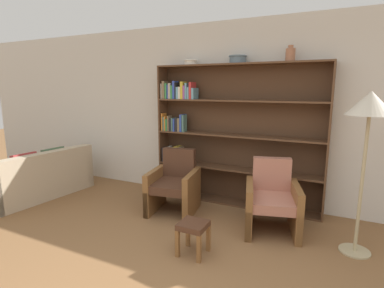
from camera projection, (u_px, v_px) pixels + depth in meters
name	position (u px, v px, depth m)	size (l,w,h in m)	color
wall_back	(253.00, 114.00, 4.49)	(12.00, 0.06, 2.75)	silver
bookshelf	(223.00, 135.00, 4.58)	(2.55, 0.30, 2.11)	brown
bowl_sage	(191.00, 62.00, 4.58)	(0.22, 0.22, 0.08)	silver
bowl_cream	(238.00, 59.00, 4.26)	(0.26, 0.26, 0.11)	slate
vase_tall	(290.00, 54.00, 3.95)	(0.12, 0.12, 0.21)	#A36647
couch	(36.00, 179.00, 4.95)	(1.08, 1.77, 0.79)	tan
armchair_leather	(174.00, 185.00, 4.33)	(0.74, 0.78, 0.88)	brown
armchair_cushioned	(272.00, 200.00, 3.73)	(0.80, 0.82, 0.88)	brown
floor_lamp	(370.00, 111.00, 2.99)	(0.46, 0.46, 1.74)	tan
footstool	(193.00, 230.00, 3.19)	(0.29, 0.29, 0.36)	brown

